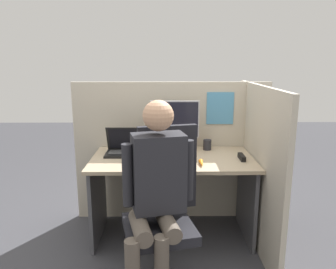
# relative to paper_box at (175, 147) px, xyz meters

# --- Properties ---
(ground_plane) EXTENTS (12.00, 12.00, 0.00)m
(ground_plane) POSITION_rel_paper_box_xyz_m (-0.03, -0.61, -0.79)
(ground_plane) COLOR #3D3D42
(cubicle_panel_back) EXTENTS (1.92, 0.05, 1.39)m
(cubicle_panel_back) POSITION_rel_paper_box_xyz_m (-0.02, 0.16, -0.09)
(cubicle_panel_back) COLOR #B7AD99
(cubicle_panel_back) RESTS_ON ground
(cubicle_panel_right) EXTENTS (0.04, 1.39, 1.39)m
(cubicle_panel_right) POSITION_rel_paper_box_xyz_m (0.71, -0.32, -0.10)
(cubicle_panel_right) COLOR #B7AD99
(cubicle_panel_right) RESTS_ON ground
(desk) EXTENTS (1.42, 0.75, 0.75)m
(desk) POSITION_rel_paper_box_xyz_m (-0.03, -0.24, -0.23)
(desk) COLOR tan
(desk) RESTS_ON ground
(paper_box) EXTENTS (0.31, 0.21, 0.07)m
(paper_box) POSITION_rel_paper_box_xyz_m (0.00, 0.00, 0.00)
(paper_box) COLOR orange
(paper_box) RESTS_ON desk
(monitor) EXTENTS (0.46, 0.20, 0.40)m
(monitor) POSITION_rel_paper_box_xyz_m (-0.00, 0.00, 0.24)
(monitor) COLOR #B2B2B7
(monitor) RESTS_ON paper_box
(laptop) EXTENTS (0.35, 0.25, 0.25)m
(laptop) POSITION_rel_paper_box_xyz_m (-0.45, -0.13, 0.01)
(laptop) COLOR black
(laptop) RESTS_ON desk
(mouse) EXTENTS (0.07, 0.04, 0.03)m
(mouse) POSITION_rel_paper_box_xyz_m (-0.19, -0.42, -0.02)
(mouse) COLOR silver
(mouse) RESTS_ON desk
(stapler) EXTENTS (0.04, 0.16, 0.04)m
(stapler) POSITION_rel_paper_box_xyz_m (0.57, -0.31, -0.01)
(stapler) COLOR black
(stapler) RESTS_ON desk
(carrot_toy) EXTENTS (0.04, 0.16, 0.04)m
(carrot_toy) POSITION_rel_paper_box_xyz_m (0.20, -0.47, -0.02)
(carrot_toy) COLOR orange
(carrot_toy) RESTS_ON desk
(office_chair) EXTENTS (0.56, 0.60, 1.13)m
(office_chair) POSITION_rel_paper_box_xyz_m (-0.11, -0.84, -0.21)
(office_chair) COLOR black
(office_chair) RESTS_ON ground
(person) EXTENTS (0.47, 0.49, 1.35)m
(person) POSITION_rel_paper_box_xyz_m (-0.15, -1.00, -0.00)
(person) COLOR brown
(person) RESTS_ON ground
(coffee_mug) EXTENTS (0.08, 0.08, 0.10)m
(coffee_mug) POSITION_rel_paper_box_xyz_m (0.31, 0.01, 0.01)
(coffee_mug) COLOR #232328
(coffee_mug) RESTS_ON desk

